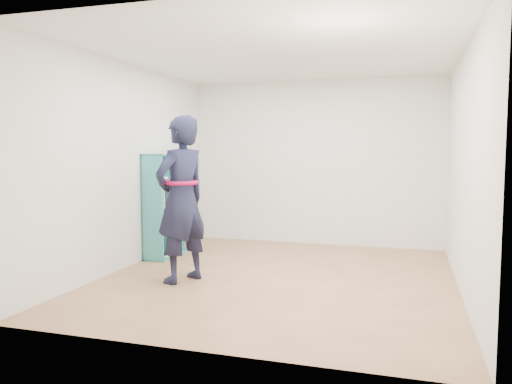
% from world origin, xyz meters
% --- Properties ---
extents(floor, '(4.50, 4.50, 0.00)m').
position_xyz_m(floor, '(0.00, 0.00, 0.00)').
color(floor, brown).
rests_on(floor, ground).
extents(ceiling, '(4.50, 4.50, 0.00)m').
position_xyz_m(ceiling, '(0.00, 0.00, 2.60)').
color(ceiling, white).
rests_on(ceiling, wall_back).
extents(wall_left, '(0.02, 4.50, 2.60)m').
position_xyz_m(wall_left, '(-2.00, 0.00, 1.30)').
color(wall_left, white).
rests_on(wall_left, floor).
extents(wall_right, '(0.02, 4.50, 2.60)m').
position_xyz_m(wall_right, '(2.00, 0.00, 1.30)').
color(wall_right, white).
rests_on(wall_right, floor).
extents(wall_back, '(4.00, 0.02, 2.60)m').
position_xyz_m(wall_back, '(0.00, 2.25, 1.30)').
color(wall_back, white).
rests_on(wall_back, floor).
extents(wall_front, '(4.00, 0.02, 2.60)m').
position_xyz_m(wall_front, '(0.00, -2.25, 1.30)').
color(wall_front, white).
rests_on(wall_front, floor).
extents(bookshelf, '(0.32, 1.09, 1.45)m').
position_xyz_m(bookshelf, '(-1.86, 0.86, 0.70)').
color(bookshelf, teal).
rests_on(bookshelf, floor).
extents(person, '(0.69, 0.82, 1.90)m').
position_xyz_m(person, '(-1.02, -0.46, 0.95)').
color(person, black).
rests_on(person, floor).
extents(smartphone, '(0.03, 0.08, 0.13)m').
position_xyz_m(smartphone, '(-1.12, -0.31, 1.07)').
color(smartphone, silver).
rests_on(smartphone, person).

